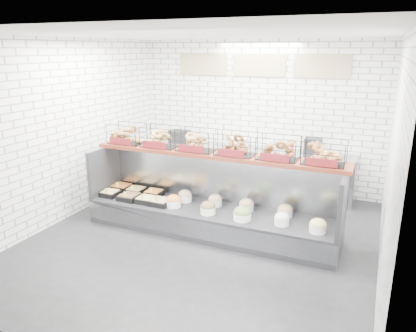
% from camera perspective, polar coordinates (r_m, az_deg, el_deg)
% --- Properties ---
extents(ground, '(5.50, 5.50, 0.00)m').
position_cam_1_polar(ground, '(6.32, -0.82, -10.30)').
color(ground, black).
rests_on(ground, ground).
extents(room_shell, '(5.02, 5.51, 3.01)m').
position_cam_1_polar(room_shell, '(6.26, 1.41, 9.19)').
color(room_shell, white).
rests_on(room_shell, ground).
extents(display_case, '(4.00, 0.90, 1.20)m').
position_cam_1_polar(display_case, '(6.48, 0.29, -6.43)').
color(display_case, black).
rests_on(display_case, ground).
extents(bagel_shelf, '(4.10, 0.50, 0.40)m').
position_cam_1_polar(bagel_shelf, '(6.30, 1.09, 3.05)').
color(bagel_shelf, '#4F1A11').
rests_on(bagel_shelf, display_case).
extents(prep_counter, '(4.00, 0.60, 1.20)m').
position_cam_1_polar(prep_counter, '(8.28, 6.06, -0.40)').
color(prep_counter, '#93969B').
rests_on(prep_counter, ground).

